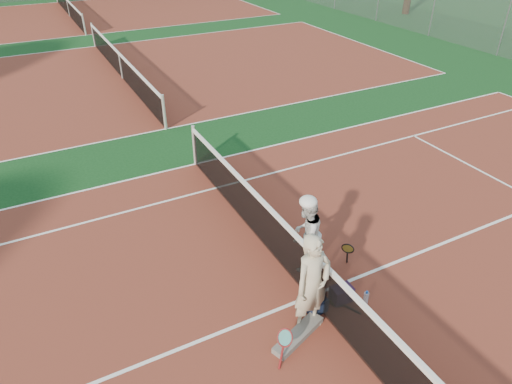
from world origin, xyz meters
The scene contains 16 objects.
ground centered at (0.00, 0.00, 0.00)m, with size 130.00×130.00×0.00m, color #0F3815.
court_main centered at (0.00, 0.00, 0.00)m, with size 23.77×10.97×0.01m, color maroon.
court_far_a centered at (0.00, 13.50, 0.00)m, with size 23.77×10.97×0.01m, color maroon.
court_far_b centered at (0.00, 27.00, 0.00)m, with size 23.77×10.97×0.01m, color maroon.
net_main centered at (0.00, 0.00, 0.51)m, with size 0.10×10.98×1.02m, color black, non-canonical shape.
net_far_a centered at (0.00, 13.50, 0.51)m, with size 0.10×10.98×1.02m, color black, non-canonical shape.
net_far_b centered at (0.00, 27.00, 0.51)m, with size 0.10×10.98×1.02m, color black, non-canonical shape.
player_a centered at (-0.35, -0.52, 0.90)m, with size 0.66×0.43×1.80m, color #BFB194.
player_b centered at (0.35, 0.74, 0.75)m, with size 0.73×0.57×1.51m, color silver.
racket_red centered at (-1.02, -0.86, 0.26)m, with size 0.35×0.27×0.52m, color maroon, non-canonical shape.
racket_black_held centered at (1.04, 0.34, 0.29)m, with size 0.21×0.27×0.58m, color black, non-canonical shape.
racket_spare centered at (0.35, -0.32, 0.01)m, with size 0.60×0.27×0.03m, color black, non-canonical shape.
sports_bag_navy centered at (-0.07, -0.32, 0.13)m, with size 0.33×0.23×0.26m, color black.
sports_bag_purple centered at (0.45, -0.31, 0.15)m, with size 0.36×0.25×0.29m, color black.
net_cover_canvas centered at (-0.64, -0.66, 0.05)m, with size 1.03×0.24×0.11m, color #5E5B55.
water_bottle centered at (0.73, -0.61, 0.15)m, with size 0.09×0.09×0.30m, color silver.
Camera 1 is at (-3.51, -4.70, 5.82)m, focal length 32.00 mm.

